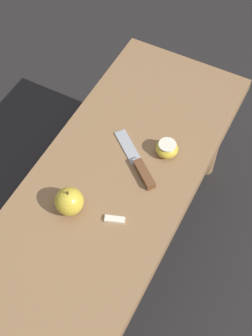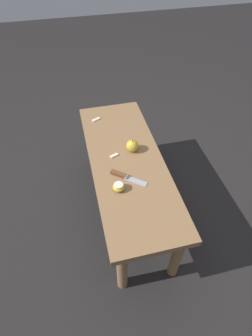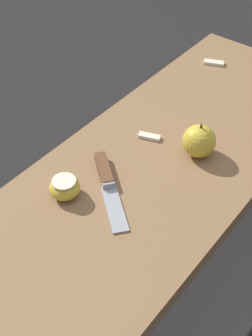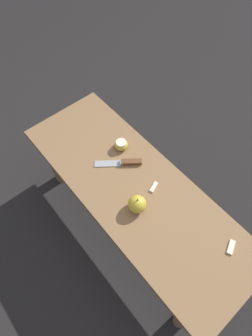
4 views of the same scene
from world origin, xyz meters
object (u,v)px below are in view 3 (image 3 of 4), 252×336
at_px(apple_whole, 199,141).
at_px(apple_cut, 65,187).
at_px(knife, 107,180).
at_px(wooden_bench, 157,184).

bearing_deg(apple_whole, apple_cut, 152.25).
relative_size(apple_whole, apple_cut, 1.32).
bearing_deg(knife, wooden_bench, 106.18).
bearing_deg(apple_whole, knife, 152.70).
bearing_deg(apple_cut, apple_whole, -27.75).
distance_m(knife, apple_whole, 0.22).
xyz_separation_m(wooden_bench, apple_whole, (0.08, -0.05, 0.11)).
bearing_deg(wooden_bench, knife, 157.72).
xyz_separation_m(knife, apple_cut, (-0.08, 0.04, 0.01)).
bearing_deg(apple_cut, wooden_bench, -25.00).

